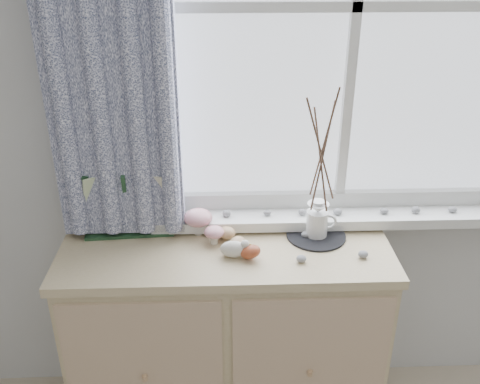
{
  "coord_description": "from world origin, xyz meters",
  "views": [
    {
      "loc": [
        -0.16,
        0.12,
        1.89
      ],
      "look_at": [
        -0.1,
        1.7,
        1.1
      ],
      "focal_mm": 40.0,
      "sensor_mm": 36.0,
      "label": 1
    }
  ],
  "objects": [
    {
      "name": "toadstool_cluster",
      "position": [
        -0.24,
        1.84,
        0.91
      ],
      "size": [
        0.15,
        0.16,
        0.1
      ],
      "color": "beige",
      "rests_on": "sideboard"
    },
    {
      "name": "wooden_eggs",
      "position": [
        -0.11,
        1.74,
        0.88
      ],
      "size": [
        0.14,
        0.18,
        0.07
      ],
      "color": "tan",
      "rests_on": "sideboard"
    },
    {
      "name": "sideboard",
      "position": [
        -0.15,
        1.75,
        0.43
      ],
      "size": [
        1.2,
        0.45,
        0.85
      ],
      "color": "#C3AF88",
      "rests_on": "ground"
    },
    {
      "name": "sideboard_pebbles",
      "position": [
        0.2,
        1.72,
        0.86
      ],
      "size": [
        0.26,
        0.19,
        0.02
      ],
      "color": "#949597",
      "rests_on": "sideboard"
    },
    {
      "name": "botanical_book",
      "position": [
        -0.51,
        1.85,
        0.98
      ],
      "size": [
        0.39,
        0.16,
        0.26
      ],
      "primitive_type": null,
      "rotation": [
        0.0,
        0.0,
        0.07
      ],
      "color": "#1E3E23",
      "rests_on": "sideboard"
    },
    {
      "name": "twig_pitcher",
      "position": [
        0.19,
        1.82,
        1.2
      ],
      "size": [
        0.22,
        0.22,
        0.6
      ],
      "rotation": [
        0.0,
        0.0,
        -0.02
      ],
      "color": "silver",
      "rests_on": "crocheted_doily"
    },
    {
      "name": "crocheted_doily",
      "position": [
        0.19,
        1.82,
        0.85
      ],
      "size": [
        0.22,
        0.22,
        0.01
      ],
      "primitive_type": "cylinder",
      "color": "black",
      "rests_on": "sideboard"
    },
    {
      "name": "songbird_figurine",
      "position": [
        -0.12,
        1.7,
        0.88
      ],
      "size": [
        0.13,
        0.07,
        0.07
      ],
      "primitive_type": null,
      "rotation": [
        0.0,
        0.0,
        -0.11
      ],
      "color": "beige",
      "rests_on": "sideboard"
    }
  ]
}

